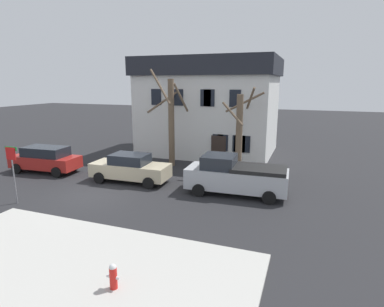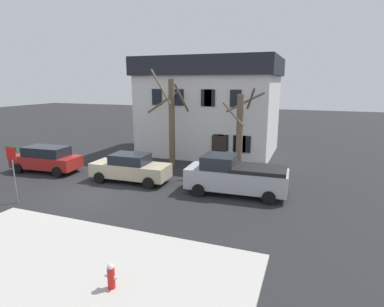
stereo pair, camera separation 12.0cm
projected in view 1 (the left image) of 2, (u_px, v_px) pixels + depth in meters
The scene contains 10 objects.
ground_plane at pixel (94, 195), 16.97m from camera, with size 120.00×120.00×0.00m, color #262628.
sidewalk_slab at pixel (61, 276), 9.77m from camera, with size 11.88×6.85×0.12m, color #B7B5AD.
building_main at pixel (210, 105), 26.77m from camera, with size 11.08×8.13×7.82m.
tree_bare_near at pixel (171, 119), 22.29m from camera, with size 2.93×3.24×6.79m.
tree_bare_mid at pixel (240, 131), 20.31m from camera, with size 2.60×2.47×5.63m.
car_red_wagon at pixel (45, 159), 21.13m from camera, with size 4.69×2.23×1.73m.
car_beige_sedan at pixel (130, 168), 19.06m from camera, with size 4.81×2.13×1.72m.
pickup_truck_silver at pixel (236, 176), 16.97m from camera, with size 5.42×2.43×2.08m.
fire_hydrant at pixel (113, 276), 9.02m from camera, with size 0.42×0.22×0.77m.
street_sign_pole at pixel (12, 164), 15.35m from camera, with size 0.76×0.07×2.88m.
Camera 1 is at (10.50, -13.24, 5.91)m, focal length 29.65 mm.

